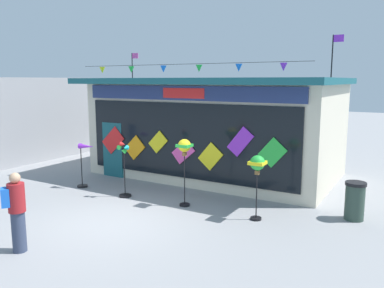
{
  "coord_description": "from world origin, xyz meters",
  "views": [
    {
      "loc": [
        6.43,
        -7.15,
        3.52
      ],
      "look_at": [
        0.62,
        2.76,
        1.64
      ],
      "focal_mm": 36.41,
      "sensor_mm": 36.0,
      "label": 1
    }
  ],
  "objects_px": {
    "wind_spinner_center_right": "(257,167)",
    "person_near_camera": "(16,210)",
    "wind_spinner_center_left": "(184,151)",
    "trash_bin": "(355,201)",
    "kite_shop_building": "(217,126)",
    "wind_spinner_far_left": "(85,159)",
    "wind_spinner_left": "(124,166)"
  },
  "relations": [
    {
      "from": "person_near_camera",
      "to": "trash_bin",
      "type": "height_order",
      "value": "person_near_camera"
    },
    {
      "from": "wind_spinner_center_left",
      "to": "person_near_camera",
      "type": "relative_size",
      "value": 1.14
    },
    {
      "from": "kite_shop_building",
      "to": "wind_spinner_center_left",
      "type": "relative_size",
      "value": 4.66
    },
    {
      "from": "wind_spinner_left",
      "to": "trash_bin",
      "type": "distance_m",
      "value": 6.52
    },
    {
      "from": "kite_shop_building",
      "to": "wind_spinner_far_left",
      "type": "height_order",
      "value": "kite_shop_building"
    },
    {
      "from": "wind_spinner_center_left",
      "to": "person_near_camera",
      "type": "distance_m",
      "value": 4.57
    },
    {
      "from": "wind_spinner_far_left",
      "to": "person_near_camera",
      "type": "distance_m",
      "value": 4.87
    },
    {
      "from": "kite_shop_building",
      "to": "wind_spinner_left",
      "type": "bearing_deg",
      "value": -104.07
    },
    {
      "from": "person_near_camera",
      "to": "wind_spinner_center_left",
      "type": "bearing_deg",
      "value": -72.63
    },
    {
      "from": "person_near_camera",
      "to": "trash_bin",
      "type": "distance_m",
      "value": 7.98
    },
    {
      "from": "kite_shop_building",
      "to": "wind_spinner_center_right",
      "type": "height_order",
      "value": "kite_shop_building"
    },
    {
      "from": "kite_shop_building",
      "to": "person_near_camera",
      "type": "xyz_separation_m",
      "value": [
        -0.43,
        -8.24,
        -0.93
      ]
    },
    {
      "from": "wind_spinner_far_left",
      "to": "kite_shop_building",
      "type": "bearing_deg",
      "value": 54.83
    },
    {
      "from": "kite_shop_building",
      "to": "wind_spinner_left",
      "type": "distance_m",
      "value": 4.36
    },
    {
      "from": "wind_spinner_center_left",
      "to": "person_near_camera",
      "type": "height_order",
      "value": "wind_spinner_center_left"
    },
    {
      "from": "kite_shop_building",
      "to": "wind_spinner_far_left",
      "type": "distance_m",
      "value": 4.96
    },
    {
      "from": "kite_shop_building",
      "to": "wind_spinner_left",
      "type": "xyz_separation_m",
      "value": [
        -1.04,
        -4.14,
        -0.86
      ]
    },
    {
      "from": "wind_spinner_center_left",
      "to": "wind_spinner_center_right",
      "type": "relative_size",
      "value": 1.15
    },
    {
      "from": "wind_spinner_center_left",
      "to": "wind_spinner_center_right",
      "type": "height_order",
      "value": "wind_spinner_center_left"
    },
    {
      "from": "wind_spinner_left",
      "to": "person_near_camera",
      "type": "xyz_separation_m",
      "value": [
        0.61,
        -4.1,
        -0.07
      ]
    },
    {
      "from": "wind_spinner_center_left",
      "to": "wind_spinner_center_right",
      "type": "xyz_separation_m",
      "value": [
        2.15,
        -0.02,
        -0.21
      ]
    },
    {
      "from": "wind_spinner_center_left",
      "to": "trash_bin",
      "type": "distance_m",
      "value": 4.61
    },
    {
      "from": "wind_spinner_left",
      "to": "wind_spinner_center_right",
      "type": "relative_size",
      "value": 1.02
    },
    {
      "from": "wind_spinner_center_left",
      "to": "trash_bin",
      "type": "relative_size",
      "value": 1.95
    },
    {
      "from": "trash_bin",
      "to": "kite_shop_building",
      "type": "bearing_deg",
      "value": 152.93
    },
    {
      "from": "kite_shop_building",
      "to": "person_near_camera",
      "type": "relative_size",
      "value": 5.32
    },
    {
      "from": "person_near_camera",
      "to": "trash_bin",
      "type": "bearing_deg",
      "value": -100.27
    },
    {
      "from": "wind_spinner_left",
      "to": "wind_spinner_center_right",
      "type": "bearing_deg",
      "value": 2.24
    },
    {
      "from": "wind_spinner_center_right",
      "to": "person_near_camera",
      "type": "distance_m",
      "value": 5.58
    },
    {
      "from": "wind_spinner_center_right",
      "to": "trash_bin",
      "type": "bearing_deg",
      "value": 30.48
    },
    {
      "from": "wind_spinner_far_left",
      "to": "trash_bin",
      "type": "height_order",
      "value": "wind_spinner_far_left"
    },
    {
      "from": "wind_spinner_far_left",
      "to": "wind_spinner_center_right",
      "type": "bearing_deg",
      "value": 0.17
    }
  ]
}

